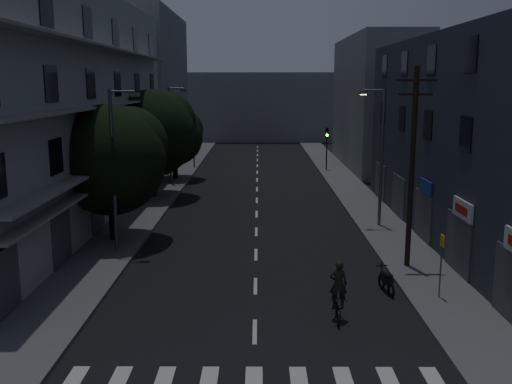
{
  "coord_description": "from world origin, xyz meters",
  "views": [
    {
      "loc": [
        0.13,
        -16.39,
        8.4
      ],
      "look_at": [
        0.0,
        12.0,
        3.0
      ],
      "focal_mm": 40.0,
      "sensor_mm": 36.0,
      "label": 1
    }
  ],
  "objects_px": {
    "bus_stop_sign": "(441,255)",
    "motorcycle": "(386,282)",
    "utility_pole": "(412,164)",
    "cyclist": "(338,300)"
  },
  "relations": [
    {
      "from": "bus_stop_sign",
      "to": "motorcycle",
      "type": "xyz_separation_m",
      "value": [
        -1.87,
        0.93,
        -1.46
      ]
    },
    {
      "from": "utility_pole",
      "to": "cyclist",
      "type": "height_order",
      "value": "utility_pole"
    },
    {
      "from": "bus_stop_sign",
      "to": "motorcycle",
      "type": "bearing_deg",
      "value": 153.48
    },
    {
      "from": "bus_stop_sign",
      "to": "motorcycle",
      "type": "height_order",
      "value": "bus_stop_sign"
    },
    {
      "from": "utility_pole",
      "to": "motorcycle",
      "type": "xyz_separation_m",
      "value": [
        -1.64,
        -3.08,
        -4.43
      ]
    },
    {
      "from": "utility_pole",
      "to": "bus_stop_sign",
      "type": "distance_m",
      "value": 5.0
    },
    {
      "from": "bus_stop_sign",
      "to": "cyclist",
      "type": "relative_size",
      "value": 1.14
    },
    {
      "from": "motorcycle",
      "to": "cyclist",
      "type": "height_order",
      "value": "cyclist"
    },
    {
      "from": "utility_pole",
      "to": "motorcycle",
      "type": "height_order",
      "value": "utility_pole"
    },
    {
      "from": "cyclist",
      "to": "motorcycle",
      "type": "bearing_deg",
      "value": 53.25
    }
  ]
}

